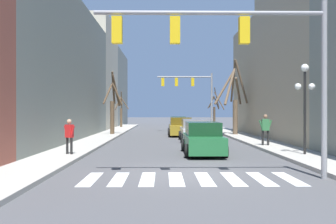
{
  "coord_description": "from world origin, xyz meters",
  "views": [
    {
      "loc": [
        -0.88,
        -13.33,
        2.15
      ],
      "look_at": [
        -0.43,
        18.72,
        2.07
      ],
      "focal_mm": 42.0,
      "sensor_mm": 36.0,
      "label": 1
    }
  ],
  "objects_px": {
    "car_parked_left_far": "(203,139)",
    "pedestrian_on_right_sidewalk": "(69,133)",
    "car_parked_left_near": "(194,131)",
    "car_at_intersection": "(178,124)",
    "street_tree_right_mid": "(234,99)",
    "street_lamp_right_corner": "(305,90)",
    "car_parked_right_near": "(181,127)",
    "street_tree_left_mid": "(113,105)",
    "traffic_signal_near": "(235,46)",
    "traffic_signal_far": "(192,89)",
    "street_tree_left_near": "(215,110)",
    "pedestrian_on_left_sidewalk": "(265,127)",
    "street_tree_right_near": "(121,112)"
  },
  "relations": [
    {
      "from": "traffic_signal_far",
      "to": "car_parked_right_near",
      "type": "bearing_deg",
      "value": -101.74
    },
    {
      "from": "car_parked_left_far",
      "to": "pedestrian_on_left_sidewalk",
      "type": "bearing_deg",
      "value": -49.54
    },
    {
      "from": "traffic_signal_near",
      "to": "street_tree_right_near",
      "type": "relative_size",
      "value": 1.66
    },
    {
      "from": "car_parked_right_near",
      "to": "street_tree_right_near",
      "type": "xyz_separation_m",
      "value": [
        -6.72,
        15.4,
        1.29
      ]
    },
    {
      "from": "street_tree_left_mid",
      "to": "street_tree_right_near",
      "type": "bearing_deg",
      "value": 93.36
    },
    {
      "from": "street_lamp_right_corner",
      "to": "street_tree_right_near",
      "type": "xyz_separation_m",
      "value": [
        -11.77,
        31.01,
        -1.08
      ]
    },
    {
      "from": "traffic_signal_near",
      "to": "traffic_signal_far",
      "type": "xyz_separation_m",
      "value": [
        0.73,
        28.4,
        0.27
      ]
    },
    {
      "from": "car_parked_left_far",
      "to": "pedestrian_on_right_sidewalk",
      "type": "xyz_separation_m",
      "value": [
        -6.33,
        -1.17,
        0.36
      ]
    },
    {
      "from": "pedestrian_on_left_sidewalk",
      "to": "street_tree_right_near",
      "type": "bearing_deg",
      "value": -64.5
    },
    {
      "from": "car_at_intersection",
      "to": "car_parked_left_far",
      "type": "height_order",
      "value": "car_parked_left_far"
    },
    {
      "from": "street_lamp_right_corner",
      "to": "car_parked_left_near",
      "type": "height_order",
      "value": "street_lamp_right_corner"
    },
    {
      "from": "car_parked_left_far",
      "to": "car_parked_right_near",
      "type": "relative_size",
      "value": 1.06
    },
    {
      "from": "street_lamp_right_corner",
      "to": "car_parked_left_far",
      "type": "xyz_separation_m",
      "value": [
        -4.6,
        1.36,
        -2.36
      ]
    },
    {
      "from": "car_parked_right_near",
      "to": "pedestrian_on_left_sidewalk",
      "type": "relative_size",
      "value": 2.54
    },
    {
      "from": "car_parked_left_far",
      "to": "pedestrian_on_right_sidewalk",
      "type": "height_order",
      "value": "pedestrian_on_right_sidewalk"
    },
    {
      "from": "car_parked_left_far",
      "to": "car_parked_left_near",
      "type": "xyz_separation_m",
      "value": [
        0.24,
        8.61,
        -0.01
      ]
    },
    {
      "from": "traffic_signal_far",
      "to": "street_tree_left_mid",
      "type": "bearing_deg",
      "value": -139.52
    },
    {
      "from": "pedestrian_on_left_sidewalk",
      "to": "street_tree_left_mid",
      "type": "bearing_deg",
      "value": -45.95
    },
    {
      "from": "traffic_signal_near",
      "to": "car_parked_right_near",
      "type": "distance_m",
      "value": 21.63
    },
    {
      "from": "car_parked_left_far",
      "to": "street_tree_left_mid",
      "type": "relative_size",
      "value": 0.89
    },
    {
      "from": "street_tree_left_mid",
      "to": "street_tree_right_near",
      "type": "distance_m",
      "value": 14.64
    },
    {
      "from": "car_parked_left_near",
      "to": "pedestrian_on_left_sidewalk",
      "type": "bearing_deg",
      "value": -143.79
    },
    {
      "from": "traffic_signal_far",
      "to": "pedestrian_on_right_sidewalk",
      "type": "bearing_deg",
      "value": -108.11
    },
    {
      "from": "street_lamp_right_corner",
      "to": "pedestrian_on_right_sidewalk",
      "type": "height_order",
      "value": "street_lamp_right_corner"
    },
    {
      "from": "pedestrian_on_left_sidewalk",
      "to": "traffic_signal_far",
      "type": "bearing_deg",
      "value": -78.08
    },
    {
      "from": "car_parked_left_near",
      "to": "street_tree_left_mid",
      "type": "xyz_separation_m",
      "value": [
        -6.55,
        6.44,
        1.97
      ]
    },
    {
      "from": "street_tree_right_mid",
      "to": "pedestrian_on_right_sidewalk",
      "type": "bearing_deg",
      "value": -124.29
    },
    {
      "from": "car_parked_right_near",
      "to": "street_tree_left_mid",
      "type": "distance_m",
      "value": 6.24
    },
    {
      "from": "street_lamp_right_corner",
      "to": "pedestrian_on_right_sidewalk",
      "type": "bearing_deg",
      "value": 178.99
    },
    {
      "from": "car_at_intersection",
      "to": "car_parked_left_near",
      "type": "bearing_deg",
      "value": -177.93
    },
    {
      "from": "car_parked_left_near",
      "to": "pedestrian_on_right_sidewalk",
      "type": "xyz_separation_m",
      "value": [
        -6.57,
        -9.78,
        0.37
      ]
    },
    {
      "from": "car_parked_left_near",
      "to": "car_at_intersection",
      "type": "bearing_deg",
      "value": 2.07
    },
    {
      "from": "traffic_signal_far",
      "to": "pedestrian_on_right_sidewalk",
      "type": "distance_m",
      "value": 23.89
    },
    {
      "from": "car_parked_left_far",
      "to": "street_tree_right_near",
      "type": "relative_size",
      "value": 1.1
    },
    {
      "from": "car_parked_left_near",
      "to": "street_lamp_right_corner",
      "type": "bearing_deg",
      "value": -156.41
    },
    {
      "from": "car_parked_left_far",
      "to": "street_tree_right_mid",
      "type": "xyz_separation_m",
      "value": [
        4.15,
        14.19,
        2.43
      ]
    },
    {
      "from": "street_tree_left_near",
      "to": "pedestrian_on_left_sidewalk",
      "type": "bearing_deg",
      "value": -91.27
    },
    {
      "from": "traffic_signal_near",
      "to": "pedestrian_on_right_sidewalk",
      "type": "height_order",
      "value": "traffic_signal_near"
    },
    {
      "from": "car_parked_right_near",
      "to": "street_tree_left_mid",
      "type": "bearing_deg",
      "value": 82.17
    },
    {
      "from": "traffic_signal_near",
      "to": "car_parked_left_far",
      "type": "distance_m",
      "value": 7.9
    },
    {
      "from": "car_parked_left_near",
      "to": "pedestrian_on_left_sidewalk",
      "type": "distance_m",
      "value": 6.43
    },
    {
      "from": "street_lamp_right_corner",
      "to": "car_parked_right_near",
      "type": "xyz_separation_m",
      "value": [
        -5.04,
        15.61,
        -2.36
      ]
    },
    {
      "from": "pedestrian_on_left_sidewalk",
      "to": "pedestrian_on_right_sidewalk",
      "type": "height_order",
      "value": "pedestrian_on_left_sidewalk"
    },
    {
      "from": "car_parked_left_far",
      "to": "pedestrian_on_right_sidewalk",
      "type": "distance_m",
      "value": 6.45
    },
    {
      "from": "traffic_signal_near",
      "to": "street_tree_right_mid",
      "type": "height_order",
      "value": "street_tree_right_mid"
    },
    {
      "from": "traffic_signal_near",
      "to": "traffic_signal_far",
      "type": "bearing_deg",
      "value": 88.52
    },
    {
      "from": "street_tree_left_mid",
      "to": "pedestrian_on_right_sidewalk",
      "type": "bearing_deg",
      "value": -90.06
    },
    {
      "from": "car_parked_left_near",
      "to": "traffic_signal_near",
      "type": "bearing_deg",
      "value": -179.81
    },
    {
      "from": "car_parked_left_near",
      "to": "pedestrian_on_left_sidewalk",
      "type": "xyz_separation_m",
      "value": [
        3.79,
        -5.18,
        0.48
      ]
    },
    {
      "from": "pedestrian_on_left_sidewalk",
      "to": "street_tree_right_mid",
      "type": "distance_m",
      "value": 10.93
    }
  ]
}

